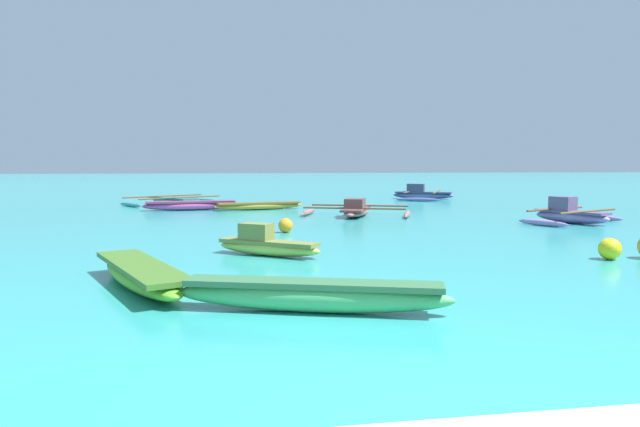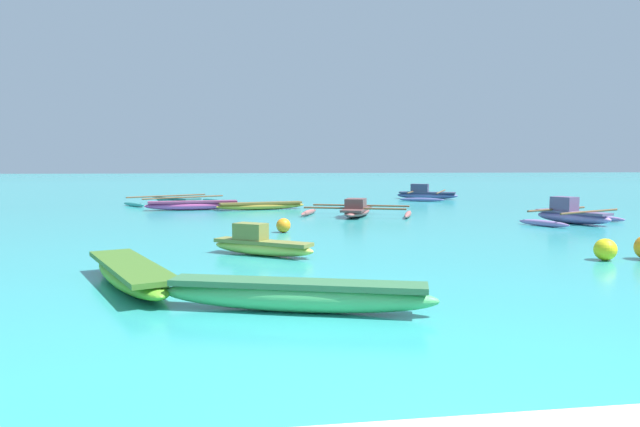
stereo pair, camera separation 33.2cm
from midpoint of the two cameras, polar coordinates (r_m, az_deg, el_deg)
moored_boat_0 at (r=9.65m, az=-17.47°, el=-5.74°), size 2.09×3.66×0.37m
moored_boat_1 at (r=21.61m, az=4.17°, el=0.34°), size 4.54×3.51×0.68m
moored_boat_2 at (r=28.70m, az=-13.90°, el=1.29°), size 4.90×4.27×0.41m
moored_boat_3 at (r=20.73m, az=24.27°, el=-0.12°), size 3.80×3.06×0.87m
moored_boat_4 at (r=7.66m, az=-1.07°, el=-8.10°), size 3.72×1.61×0.42m
moored_boat_5 at (r=24.67m, az=-5.54°, el=0.81°), size 3.93×1.38×0.33m
moored_boat_6 at (r=24.95m, az=-12.20°, el=0.85°), size 4.09×1.06×0.39m
moored_boat_7 at (r=32.57m, az=10.84°, el=1.92°), size 4.10×5.03×0.85m
moored_boat_8 at (r=12.36m, az=-5.21°, el=-3.07°), size 2.29×1.82×0.69m
mooring_buoy_0 at (r=13.10m, az=27.29°, el=-3.22°), size 0.45×0.45×0.45m
mooring_buoy_2 at (r=16.39m, az=-3.10°, el=-1.20°), size 0.42×0.42×0.42m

